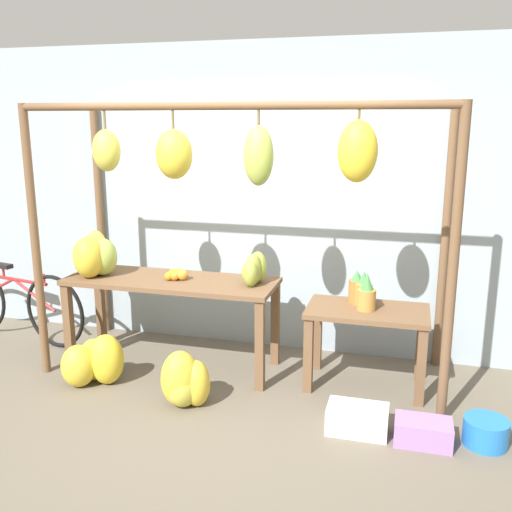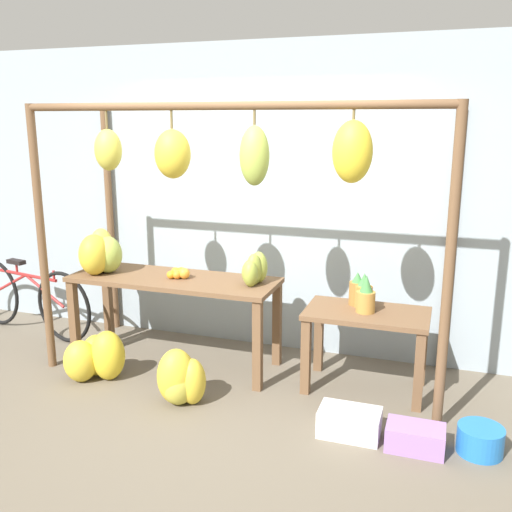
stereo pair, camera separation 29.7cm
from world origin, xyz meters
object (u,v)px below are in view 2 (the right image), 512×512
Objects in this scene: fruit_crate_white at (349,422)px; parked_bicycle at (28,298)px; banana_pile_ground_right at (181,381)px; blue_bucket at (480,440)px; orange_pile at (179,273)px; papaya_pile at (254,270)px; banana_pile_ground_left at (96,357)px; banana_pile_on_table at (99,254)px; fruit_crate_purple at (415,438)px; pineapple_cluster at (363,294)px.

parked_bicycle reaches higher than fruit_crate_white.
blue_bucket is at bearing 0.74° from banana_pile_ground_right.
parked_bicycle reaches higher than blue_bucket.
orange_pile reaches higher than banana_pile_ground_right.
parked_bicycle is at bearing 169.04° from blue_bucket.
parked_bicycle is (-3.42, 0.88, 0.28)m from fruit_crate_white.
papaya_pile reaches higher than fruit_crate_white.
banana_pile_ground_left reaches higher than blue_bucket.
banana_pile_on_table is 0.76m from orange_pile.
banana_pile_ground_left is (-0.54, -0.51, -0.64)m from orange_pile.
orange_pile is 0.42× the size of banana_pile_ground_right.
papaya_pile reaches higher than parked_bicycle.
fruit_crate_purple is at bearing -13.46° from banana_pile_on_table.
banana_pile_on_table is 1.45m from banana_pile_ground_right.
orange_pile is 0.46× the size of fruit_crate_white.
parked_bicycle is at bearing 151.10° from banana_pile_ground_left.
blue_bucket is 0.79× the size of fruit_crate_purple.
orange_pile is 1.57m from pineapple_cluster.
orange_pile is 0.11× the size of parked_bicycle.
banana_pile_ground_left reaches higher than fruit_crate_purple.
pineapple_cluster is at bearing 120.89° from fruit_crate_purple.
banana_pile_ground_right is at bearing -116.88° from papaya_pile.
orange_pile is 0.98m from banana_pile_ground_right.
banana_pile_ground_right is at bearing -29.49° from banana_pile_on_table.
papaya_pile reaches higher than banana_pile_ground_right.
papaya_pile is (0.35, 0.69, 0.73)m from banana_pile_ground_right.
papaya_pile is at bearing 159.61° from blue_bucket.
banana_pile_ground_left is (-2.10, -0.61, -0.59)m from pineapple_cluster.
banana_pile_ground_left is 0.32× the size of parked_bicycle.
fruit_crate_purple is at bearing -166.66° from blue_bucket.
banana_pile_on_table is at bearing -175.87° from pineapple_cluster.
orange_pile reaches higher than fruit_crate_white.
orange_pile is 0.59× the size of papaya_pile.
pineapple_cluster is 1.02× the size of blue_bucket.
banana_pile_on_table reaches higher than papaya_pile.
orange_pile reaches higher than banana_pile_ground_left.
banana_pile_on_table reaches higher than parked_bicycle.
orange_pile is 0.68m from papaya_pile.
parked_bicycle is 5.21× the size of papaya_pile.
fruit_crate_white is (2.16, -0.19, -0.10)m from banana_pile_ground_left.
banana_pile_ground_right is 1.21× the size of fruit_crate_purple.
blue_bucket is (2.47, -0.64, -0.74)m from orange_pile.
fruit_crate_white is 1.45m from papaya_pile.
parked_bicycle is (-1.05, 0.25, -0.59)m from banana_pile_on_table.
pineapple_cluster is at bearing -1.41° from parked_bicycle.
banana_pile_ground_left is 3.01m from blue_bucket.
orange_pile is 2.65m from blue_bucket.
papaya_pile reaches higher than banana_pile_ground_left.
blue_bucket is at bearing -10.96° from parked_bicycle.
fruit_crate_purple is at bearing -59.11° from pineapple_cluster.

